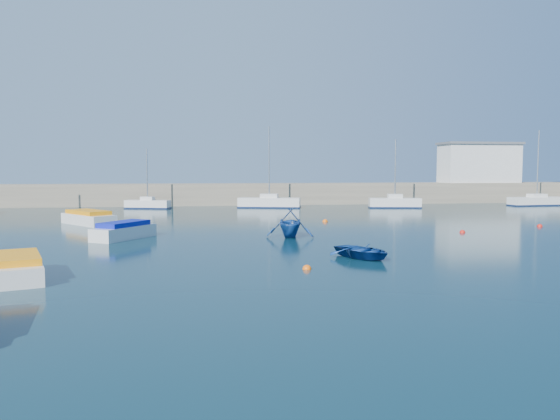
{
  "coord_description": "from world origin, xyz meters",
  "views": [
    {
      "loc": [
        -7.4,
        -21.47,
        4.35
      ],
      "look_at": [
        -1.63,
        14.95,
        1.6
      ],
      "focal_mm": 35.0,
      "sensor_mm": 36.0,
      "label": 1
    }
  ],
  "objects": [
    {
      "name": "sailboat_8",
      "position": [
        33.39,
        38.38,
        0.57
      ],
      "size": [
        7.07,
        2.55,
        8.99
      ],
      "rotation": [
        0.0,
        0.0,
        1.66
      ],
      "color": "silver",
      "rests_on": "ground"
    },
    {
      "name": "back_wall",
      "position": [
        0.0,
        46.0,
        1.3
      ],
      "size": [
        96.0,
        4.5,
        2.6
      ],
      "primitive_type": "cube",
      "color": "gray",
      "rests_on": "ground"
    },
    {
      "name": "sailboat_5",
      "position": [
        -12.48,
        40.43,
        0.53
      ],
      "size": [
        5.14,
        2.87,
        6.65
      ],
      "rotation": [
        0.0,
        0.0,
        1.25
      ],
      "color": "silver",
      "rests_on": "ground"
    },
    {
      "name": "sailboat_7",
      "position": [
        15.04,
        37.23,
        0.62
      ],
      "size": [
        5.94,
        2.66,
        7.71
      ],
      "rotation": [
        0.0,
        0.0,
        1.38
      ],
      "color": "silver",
      "rests_on": "ground"
    },
    {
      "name": "motorboat_2",
      "position": [
        -15.65,
        23.23,
        0.53
      ],
      "size": [
        4.87,
        5.58,
        1.14
      ],
      "rotation": [
        0.0,
        0.0,
        0.65
      ],
      "color": "silver",
      "rests_on": "ground"
    },
    {
      "name": "ground",
      "position": [
        0.0,
        0.0,
        0.0
      ],
      "size": [
        220.0,
        220.0,
        0.0
      ],
      "primitive_type": "plane",
      "color": "#0C2A37",
      "rests_on": "ground"
    },
    {
      "name": "dinghy_left",
      "position": [
        -1.31,
        12.86,
        0.93
      ],
      "size": [
        3.72,
        4.09,
        1.86
      ],
      "primitive_type": "imported",
      "rotation": [
        0.0,
        0.0,
        -0.21
      ],
      "color": "navy",
      "rests_on": "ground"
    },
    {
      "name": "buoy_0",
      "position": [
        -2.56,
        1.59,
        0.0
      ],
      "size": [
        0.4,
        0.4,
        0.4
      ],
      "primitive_type": "sphere",
      "color": "#FF630D",
      "rests_on": "ground"
    },
    {
      "name": "dinghy_center",
      "position": [
        0.76,
        4.07,
        0.34
      ],
      "size": [
        3.59,
        4.01,
        0.68
      ],
      "primitive_type": "imported",
      "rotation": [
        0.0,
        0.0,
        0.47
      ],
      "color": "navy",
      "rests_on": "ground"
    },
    {
      "name": "buoy_4",
      "position": [
        18.59,
        16.2,
        0.0
      ],
      "size": [
        0.41,
        0.41,
        0.41
      ],
      "primitive_type": "sphere",
      "color": "red",
      "rests_on": "ground"
    },
    {
      "name": "harbor_office",
      "position": [
        30.0,
        46.0,
        5.1
      ],
      "size": [
        10.0,
        4.0,
        5.0
      ],
      "primitive_type": "cube",
      "color": "silver",
      "rests_on": "back_wall"
    },
    {
      "name": "buoy_1",
      "position": [
        10.83,
        13.38,
        0.0
      ],
      "size": [
        0.4,
        0.4,
        0.4
      ],
      "primitive_type": "sphere",
      "color": "red",
      "rests_on": "ground"
    },
    {
      "name": "sailboat_6",
      "position": [
        1.05,
        39.77,
        0.63
      ],
      "size": [
        7.26,
        3.73,
        9.18
      ],
      "rotation": [
        0.0,
        0.0,
        1.3
      ],
      "color": "silver",
      "rests_on": "ground"
    },
    {
      "name": "motorboat_0",
      "position": [
        -14.3,
        1.33,
        0.47
      ],
      "size": [
        2.89,
        4.72,
        1.0
      ],
      "rotation": [
        0.0,
        0.0,
        0.32
      ],
      "color": "silver",
      "rests_on": "ground"
    },
    {
      "name": "motorboat_1",
      "position": [
        -11.75,
        13.57,
        0.52
      ],
      "size": [
        3.81,
        4.63,
        1.1
      ],
      "rotation": [
        0.0,
        0.0,
        -0.59
      ],
      "color": "silver",
      "rests_on": "ground"
    },
    {
      "name": "buoy_3",
      "position": [
        3.35,
        22.42,
        0.0
      ],
      "size": [
        0.45,
        0.45,
        0.45
      ],
      "primitive_type": "sphere",
      "color": "#FF630D",
      "rests_on": "ground"
    }
  ]
}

